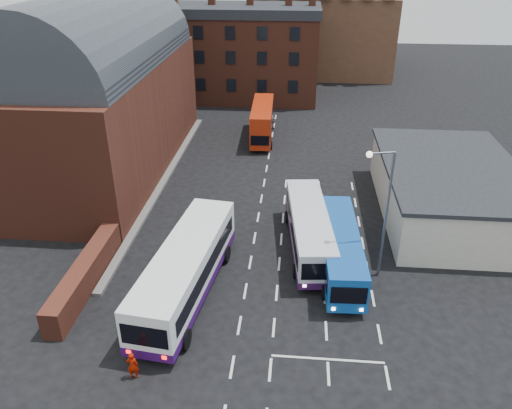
# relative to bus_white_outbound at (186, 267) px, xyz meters

# --- Properties ---
(ground) EXTENTS (180.00, 180.00, 0.00)m
(ground) POSITION_rel_bus_white_outbound_xyz_m (3.58, -1.80, -2.03)
(ground) COLOR black
(railway_station) EXTENTS (12.00, 28.00, 16.00)m
(railway_station) POSITION_rel_bus_white_outbound_xyz_m (-11.92, 19.20, 5.60)
(railway_station) COLOR #602B1E
(railway_station) RESTS_ON ground
(forecourt_wall) EXTENTS (1.20, 10.00, 1.80)m
(forecourt_wall) POSITION_rel_bus_white_outbound_xyz_m (-6.62, 0.20, -1.13)
(forecourt_wall) COLOR #602B1E
(forecourt_wall) RESTS_ON ground
(cream_building) EXTENTS (10.40, 16.40, 4.25)m
(cream_building) POSITION_rel_bus_white_outbound_xyz_m (18.58, 12.20, 0.12)
(cream_building) COLOR beige
(cream_building) RESTS_ON ground
(brick_terrace) EXTENTS (22.00, 10.00, 11.00)m
(brick_terrace) POSITION_rel_bus_white_outbound_xyz_m (-2.42, 44.20, 3.47)
(brick_terrace) COLOR brown
(brick_terrace) RESTS_ON ground
(castle_keep) EXTENTS (22.00, 22.00, 12.00)m
(castle_keep) POSITION_rel_bus_white_outbound_xyz_m (9.58, 64.20, 3.97)
(castle_keep) COLOR brown
(castle_keep) RESTS_ON ground
(bus_white_outbound) EXTENTS (4.39, 12.87, 3.44)m
(bus_white_outbound) POSITION_rel_bus_white_outbound_xyz_m (0.00, 0.00, 0.00)
(bus_white_outbound) COLOR white
(bus_white_outbound) RESTS_ON ground
(bus_white_inbound) EXTENTS (3.60, 11.05, 2.96)m
(bus_white_inbound) POSITION_rel_bus_white_outbound_xyz_m (7.56, 5.90, -0.28)
(bus_white_inbound) COLOR silver
(bus_white_inbound) RESTS_ON ground
(bus_blue) EXTENTS (2.94, 10.50, 2.84)m
(bus_blue) POSITION_rel_bus_white_outbound_xyz_m (9.58, 3.64, -0.35)
(bus_blue) COLOR #0F4AA1
(bus_blue) RESTS_ON ground
(bus_red_double) EXTENTS (2.64, 9.61, 3.82)m
(bus_red_double) POSITION_rel_bus_white_outbound_xyz_m (2.49, 27.99, -0.00)
(bus_red_double) COLOR #B4290D
(bus_red_double) RESTS_ON ground
(street_lamp) EXTENTS (1.79, 0.63, 8.93)m
(street_lamp) POSITION_rel_bus_white_outbound_xyz_m (11.87, 3.02, 3.36)
(street_lamp) COLOR #585B64
(street_lamp) RESTS_ON ground
(pedestrian_red) EXTENTS (0.63, 0.44, 1.63)m
(pedestrian_red) POSITION_rel_bus_white_outbound_xyz_m (-1.31, -6.92, -1.22)
(pedestrian_red) COLOR #961301
(pedestrian_red) RESTS_ON ground
(pedestrian_beige) EXTENTS (0.83, 0.68, 1.61)m
(pedestrian_beige) POSITION_rel_bus_white_outbound_xyz_m (-0.63, -3.59, -1.23)
(pedestrian_beige) COLOR tan
(pedestrian_beige) RESTS_ON ground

